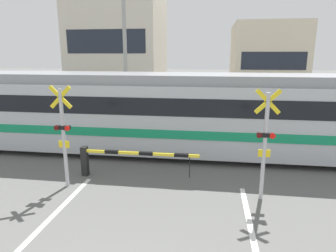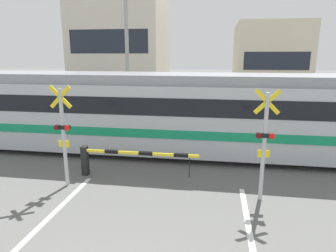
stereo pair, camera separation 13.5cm
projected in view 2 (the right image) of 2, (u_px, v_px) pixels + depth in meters
rail_track_near at (173, 157)px, 11.64m from camera, size 50.00×0.10×0.08m
rail_track_far at (178, 147)px, 13.02m from camera, size 50.00×0.10×0.08m
commuter_train at (92, 109)px, 12.49m from camera, size 21.83×2.84×3.21m
crossing_barrier_near at (115, 157)px, 9.75m from camera, size 3.89×0.20×1.00m
crossing_barrier_far at (216, 121)px, 14.92m from camera, size 3.89×0.20×1.00m
crossing_signal_left at (63, 132)px, 8.86m from camera, size 0.68×0.15×3.09m
crossing_signal_right at (264, 141)px, 7.97m from camera, size 0.68×0.15×3.09m
pedestrian at (202, 106)px, 17.52m from camera, size 0.38×0.23×1.75m
building_left_of_street at (122, 48)px, 26.32m from camera, size 7.46×6.90×8.95m
building_right_of_street at (268, 64)px, 24.70m from camera, size 5.41×6.90×6.36m
utility_pole_streetside at (127, 50)px, 17.31m from camera, size 0.22×0.22×8.43m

